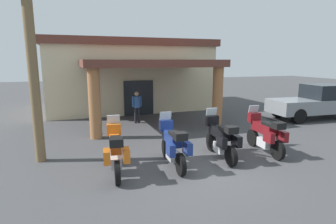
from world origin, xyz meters
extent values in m
plane|color=#424244|center=(0.00, 0.00, 0.00)|extent=(80.00, 80.00, 0.00)
cube|color=beige|center=(-0.09, 12.23, 2.09)|extent=(10.66, 6.83, 4.18)
cube|color=#1E2328|center=(0.00, 8.90, 1.05)|extent=(1.80, 0.15, 2.10)
cube|color=brown|center=(0.06, 6.59, 3.16)|extent=(6.81, 4.91, 0.35)
cylinder|color=#9E663D|center=(-2.83, 4.54, 1.49)|extent=(0.51, 0.51, 2.98)
cylinder|color=#9E663D|center=(3.06, 4.70, 1.49)|extent=(0.51, 0.51, 2.98)
cube|color=brown|center=(-0.09, 12.23, 4.40)|extent=(11.07, 7.24, 0.44)
cylinder|color=black|center=(-2.46, 1.31, 0.33)|extent=(0.19, 0.67, 0.66)
cylinder|color=black|center=(-2.59, -0.23, 0.33)|extent=(0.19, 0.67, 0.66)
cube|color=silver|center=(-2.53, 0.52, 0.37)|extent=(0.37, 0.58, 0.32)
cube|color=orange|center=(-2.51, 0.67, 0.88)|extent=(0.39, 1.17, 0.34)
cube|color=black|center=(-2.54, 0.32, 1.10)|extent=(0.33, 0.62, 0.10)
cube|color=orange|center=(-2.46, 1.29, 1.15)|extent=(0.46, 0.28, 0.36)
cube|color=#B2BCC6|center=(-2.45, 1.37, 1.43)|extent=(0.41, 0.15, 0.36)
cube|color=orange|center=(-2.84, -0.06, 0.76)|extent=(0.22, 0.45, 0.36)
cube|color=orange|center=(-2.32, -0.10, 0.76)|extent=(0.22, 0.45, 0.36)
cube|color=black|center=(-2.58, -0.18, 1.17)|extent=(0.39, 0.35, 0.22)
cylinder|color=black|center=(-0.71, 1.34, 0.33)|extent=(0.16, 0.66, 0.66)
cylinder|color=black|center=(-0.76, -0.21, 0.33)|extent=(0.16, 0.66, 0.66)
cube|color=silver|center=(-0.73, 0.54, 0.37)|extent=(0.34, 0.57, 0.32)
cube|color=navy|center=(-0.73, 0.69, 0.88)|extent=(0.34, 1.16, 0.34)
cube|color=black|center=(-0.74, 0.34, 1.10)|extent=(0.30, 0.61, 0.10)
cube|color=navy|center=(-0.71, 1.32, 1.15)|extent=(0.45, 0.25, 0.36)
cube|color=#B2BCC6|center=(-0.71, 1.40, 1.43)|extent=(0.40, 0.13, 0.36)
cube|color=navy|center=(-1.01, -0.05, 0.76)|extent=(0.19, 0.45, 0.36)
cube|color=navy|center=(-0.49, -0.07, 0.76)|extent=(0.19, 0.45, 0.36)
cube|color=black|center=(-0.76, -0.16, 1.17)|extent=(0.37, 0.33, 0.22)
cylinder|color=black|center=(1.11, 1.51, 0.33)|extent=(0.18, 0.67, 0.66)
cylinder|color=black|center=(1.01, -0.04, 0.33)|extent=(0.18, 0.67, 0.66)
cube|color=silver|center=(1.06, 0.71, 0.37)|extent=(0.36, 0.58, 0.32)
cube|color=black|center=(1.07, 0.86, 0.88)|extent=(0.37, 1.17, 0.34)
cube|color=black|center=(1.05, 0.51, 1.10)|extent=(0.32, 0.62, 0.10)
cube|color=black|center=(1.11, 1.49, 1.15)|extent=(0.45, 0.27, 0.36)
cube|color=#B2BCC6|center=(1.11, 1.57, 1.43)|extent=(0.41, 0.14, 0.36)
cube|color=black|center=(0.76, 0.13, 0.76)|extent=(0.21, 0.45, 0.36)
cube|color=black|center=(1.28, 0.09, 0.76)|extent=(0.21, 0.45, 0.36)
cube|color=black|center=(1.01, 0.01, 1.17)|extent=(0.38, 0.34, 0.22)
cylinder|color=black|center=(2.91, 1.50, 0.33)|extent=(0.19, 0.67, 0.66)
cylinder|color=black|center=(2.80, -0.05, 0.33)|extent=(0.19, 0.67, 0.66)
cube|color=silver|center=(2.85, 0.70, 0.37)|extent=(0.36, 0.58, 0.32)
cube|color=maroon|center=(2.86, 0.85, 0.88)|extent=(0.38, 1.17, 0.34)
cube|color=black|center=(2.84, 0.50, 1.10)|extent=(0.32, 0.62, 0.10)
cube|color=maroon|center=(2.91, 1.48, 1.15)|extent=(0.46, 0.27, 0.36)
cube|color=#B2BCC6|center=(2.91, 1.56, 1.43)|extent=(0.41, 0.15, 0.36)
cube|color=maroon|center=(2.55, 0.12, 0.76)|extent=(0.21, 0.45, 0.36)
cube|color=maroon|center=(3.07, 0.08, 0.76)|extent=(0.21, 0.45, 0.36)
cube|color=black|center=(2.80, 0.00, 1.17)|extent=(0.38, 0.34, 0.22)
cylinder|color=black|center=(-0.64, 6.82, 0.42)|extent=(0.14, 0.14, 0.83)
cylinder|color=black|center=(-0.46, 6.84, 0.42)|extent=(0.14, 0.14, 0.83)
cylinder|color=#335999|center=(-0.55, 6.83, 1.13)|extent=(0.32, 0.32, 0.59)
cylinder|color=#335999|center=(-0.77, 6.81, 1.16)|extent=(0.09, 0.09, 0.56)
cylinder|color=#335999|center=(-0.33, 6.86, 1.16)|extent=(0.09, 0.09, 0.56)
sphere|color=tan|center=(-0.55, 6.83, 1.57)|extent=(0.23, 0.23, 0.23)
cylinder|color=black|center=(11.01, 5.46, 0.40)|extent=(0.81, 0.30, 0.80)
cylinder|color=black|center=(7.62, 5.66, 0.40)|extent=(0.81, 0.30, 0.80)
cylinder|color=black|center=(7.52, 3.96, 0.40)|extent=(0.81, 0.30, 0.80)
cube|color=gray|center=(9.27, 4.71, 0.77)|extent=(5.30, 2.19, 0.75)
cube|color=black|center=(9.77, 4.68, 1.55)|extent=(1.90, 1.85, 0.80)
cylinder|color=brown|center=(-4.77, 2.33, 2.92)|extent=(0.32, 0.32, 5.84)
camera|label=1|loc=(-3.46, -7.20, 3.32)|focal=29.14mm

